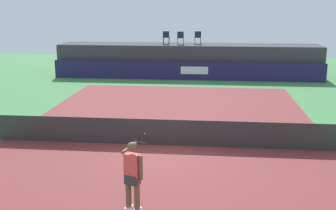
# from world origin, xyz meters

# --- Properties ---
(ground_plane) EXTENTS (48.00, 48.00, 0.00)m
(ground_plane) POSITION_xyz_m (0.00, 3.00, 0.00)
(ground_plane) COLOR #3D7A42
(court_inner) EXTENTS (12.00, 22.00, 0.00)m
(court_inner) POSITION_xyz_m (0.00, 0.00, 0.00)
(court_inner) COLOR maroon
(court_inner) RESTS_ON ground
(sponsor_wall) EXTENTS (18.00, 0.22, 1.20)m
(sponsor_wall) POSITION_xyz_m (0.00, 13.50, 0.60)
(sponsor_wall) COLOR #231E4C
(sponsor_wall) RESTS_ON ground
(spectator_platform) EXTENTS (18.00, 2.80, 2.20)m
(spectator_platform) POSITION_xyz_m (0.00, 15.30, 1.10)
(spectator_platform) COLOR #38383D
(spectator_platform) RESTS_ON ground
(spectator_chair_far_left) EXTENTS (0.46, 0.46, 0.89)m
(spectator_chair_far_left) POSITION_xyz_m (-1.57, 15.33, 2.69)
(spectator_chair_far_left) COLOR #1E232D
(spectator_chair_far_left) RESTS_ON spectator_platform
(spectator_chair_left) EXTENTS (0.47, 0.47, 0.89)m
(spectator_chair_left) POSITION_xyz_m (-0.54, 15.04, 2.69)
(spectator_chair_left) COLOR #1E232D
(spectator_chair_left) RESTS_ON spectator_platform
(spectator_chair_center) EXTENTS (0.46, 0.46, 0.89)m
(spectator_chair_center) POSITION_xyz_m (0.64, 15.46, 2.69)
(spectator_chair_center) COLOR #1E232D
(spectator_chair_center) RESTS_ON spectator_platform
(tennis_net) EXTENTS (12.40, 0.02, 0.95)m
(tennis_net) POSITION_xyz_m (0.00, 0.00, 0.47)
(tennis_net) COLOR #2D2D2D
(tennis_net) RESTS_ON ground
(tennis_player) EXTENTS (0.55, 1.25, 1.77)m
(tennis_player) POSITION_xyz_m (-0.17, -4.99, 0.96)
(tennis_player) COLOR white
(tennis_player) RESTS_ON court_inner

